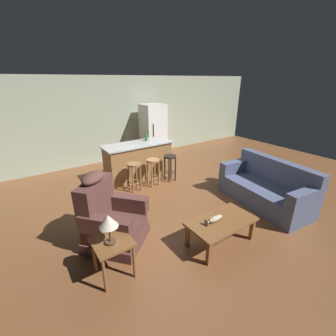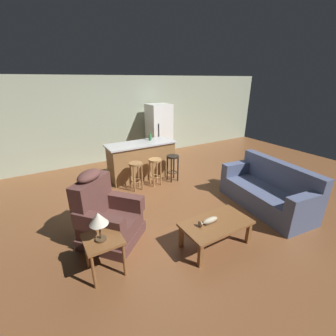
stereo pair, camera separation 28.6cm
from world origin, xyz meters
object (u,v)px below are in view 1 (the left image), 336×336
(fish_figurine, at_px, (214,219))
(bar_stool_right, at_px, (170,163))
(couch, at_px, (266,188))
(table_lamp, at_px, (108,222))
(bar_stool_middle, at_px, (153,167))
(kitchen_island, at_px, (138,161))
(recliner_near_lamp, at_px, (111,219))
(bottle_tall_green, at_px, (146,138))
(coffee_table, at_px, (221,223))
(bar_stool_left, at_px, (134,172))
(end_table, at_px, (112,247))
(refrigerator, at_px, (153,132))

(fish_figurine, height_order, bar_stool_right, bar_stool_right)
(fish_figurine, bearing_deg, couch, 9.27)
(table_lamp, xyz_separation_m, bar_stool_middle, (1.90, 2.13, -0.40))
(kitchen_island, relative_size, bar_stool_middle, 2.65)
(table_lamp, distance_m, kitchen_island, 3.33)
(couch, relative_size, recliner_near_lamp, 1.66)
(recliner_near_lamp, xyz_separation_m, table_lamp, (-0.25, -0.69, 0.45))
(fish_figurine, bearing_deg, kitchen_island, 84.95)
(table_lamp, xyz_separation_m, kitchen_island, (1.83, 2.76, -0.39))
(kitchen_island, distance_m, bottle_tall_green, 0.65)
(coffee_table, distance_m, table_lamp, 1.79)
(table_lamp, height_order, bar_stool_right, table_lamp)
(fish_figurine, bearing_deg, bottle_tall_green, 79.33)
(couch, relative_size, kitchen_island, 1.10)
(couch, relative_size, bar_stool_middle, 2.92)
(coffee_table, bearing_deg, bar_stool_left, 96.72)
(fish_figurine, xyz_separation_m, bar_stool_middle, (0.35, 2.41, 0.01))
(coffee_table, distance_m, couch, 1.76)
(coffee_table, distance_m, bar_stool_right, 2.57)
(recliner_near_lamp, bearing_deg, couch, 36.70)
(recliner_near_lamp, xyz_separation_m, bar_stool_left, (1.14, 1.44, 0.05))
(recliner_near_lamp, distance_m, bar_stool_middle, 2.19)
(end_table, bearing_deg, bottle_tall_green, 53.11)
(bar_stool_left, relative_size, refrigerator, 0.39)
(refrigerator, bearing_deg, bottle_tall_green, -128.41)
(bar_stool_left, bearing_deg, recliner_near_lamp, -128.43)
(end_table, bearing_deg, coffee_table, -12.16)
(couch, distance_m, bottle_tall_green, 3.19)
(kitchen_island, distance_m, bar_stool_middle, 0.63)
(kitchen_island, bearing_deg, couch, -59.97)
(bar_stool_middle, bearing_deg, bottle_tall_green, 71.39)
(bar_stool_left, relative_size, bottle_tall_green, 3.17)
(bar_stool_left, xyz_separation_m, bottle_tall_green, (0.76, 0.73, 0.56))
(fish_figurine, xyz_separation_m, end_table, (-1.53, 0.31, -0.00))
(couch, distance_m, end_table, 3.39)
(refrigerator, bearing_deg, bar_stool_right, -108.37)
(couch, bearing_deg, bar_stool_left, -39.42)
(fish_figurine, bearing_deg, table_lamp, 169.63)
(coffee_table, distance_m, bar_stool_middle, 2.47)
(couch, bearing_deg, recliner_near_lamp, -5.13)
(table_lamp, bearing_deg, bar_stool_right, 41.42)
(end_table, distance_m, bar_stool_right, 3.18)
(recliner_near_lamp, relative_size, table_lamp, 2.93)
(end_table, xyz_separation_m, bar_stool_left, (1.37, 2.10, 0.01))
(coffee_table, height_order, kitchen_island, kitchen_island)
(end_table, height_order, bar_stool_right, bar_stool_right)
(couch, xyz_separation_m, table_lamp, (-3.41, -0.02, 0.53))
(kitchen_island, height_order, bar_stool_left, kitchen_island)
(couch, bearing_deg, bar_stool_middle, -47.57)
(couch, height_order, end_table, couch)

